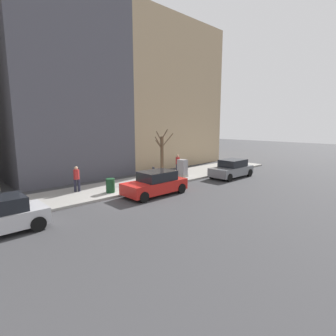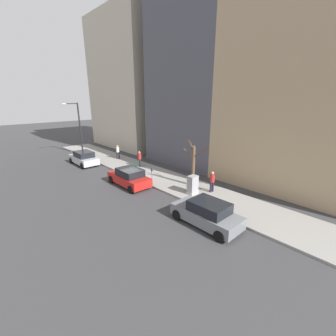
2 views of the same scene
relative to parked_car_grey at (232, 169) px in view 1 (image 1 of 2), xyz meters
name	(u,v)px [view 1 (image 1 of 2)]	position (x,y,z in m)	size (l,w,h in m)	color
ground_plane	(125,196)	(1.29, 10.00, -0.74)	(120.00, 120.00, 0.00)	#38383A
sidewalk	(108,189)	(3.29, 10.00, -0.66)	(4.00, 36.00, 0.15)	gray
parked_car_grey	(232,169)	(0.00, 0.00, 0.00)	(1.93, 4.20, 1.52)	slate
parked_car_red	(155,184)	(0.19, 8.39, 0.00)	(1.96, 4.22, 1.52)	red
parking_meter	(154,174)	(1.74, 7.23, 0.24)	(0.14, 0.10, 1.35)	slate
utility_box	(182,168)	(2.59, 3.36, 0.11)	(0.83, 0.61, 1.43)	#A8A399
bare_tree	(162,154)	(3.89, 4.47, 1.26)	(1.19, 2.33, 3.94)	brown
trash_bin	(110,186)	(2.19, 10.48, -0.14)	(0.56, 0.56, 0.90)	#14381E
pedestrian_near_meter	(178,163)	(3.94, 2.55, 0.35)	(0.40, 0.36, 1.66)	#1E1E2D
pedestrian_midblock	(77,177)	(3.87, 11.94, 0.35)	(0.36, 0.37, 1.66)	#1E1E2D
office_tower_left	(146,98)	(13.15, -1.26, 6.81)	(12.72, 12.72, 15.08)	tan
office_block_center	(52,18)	(11.54, 9.85, 12.46)	(9.50, 9.50, 26.39)	#4C4C56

